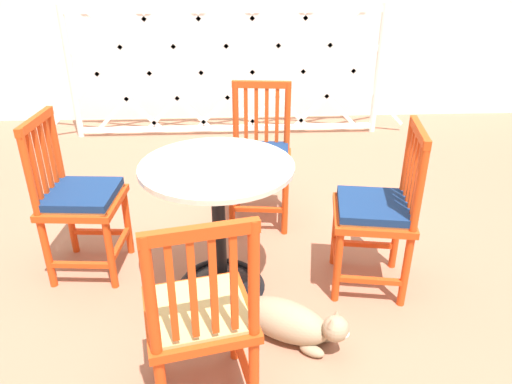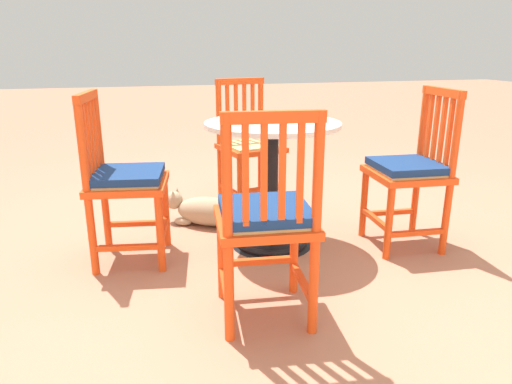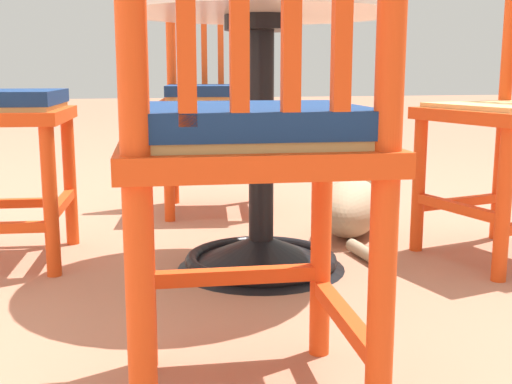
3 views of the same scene
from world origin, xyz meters
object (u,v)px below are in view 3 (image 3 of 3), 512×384
(orange_chair_by_planter, at_px, (213,99))
(cafe_table, at_px, (261,170))
(orange_chair_at_corner, at_px, (249,143))
(tabby_cat, at_px, (354,205))

(orange_chair_by_planter, bearing_deg, cafe_table, 179.41)
(orange_chair_at_corner, xyz_separation_m, tabby_cat, (1.10, -0.63, -0.35))
(orange_chair_at_corner, bearing_deg, cafe_table, -15.45)
(cafe_table, relative_size, orange_chair_by_planter, 0.83)
(tabby_cat, bearing_deg, cafe_table, 128.84)
(cafe_table, height_order, orange_chair_by_planter, orange_chair_by_planter)
(cafe_table, distance_m, orange_chair_by_planter, 0.83)
(cafe_table, bearing_deg, orange_chair_at_corner, 164.55)
(orange_chair_by_planter, bearing_deg, orange_chair_at_corner, 172.12)
(orange_chair_by_planter, relative_size, tabby_cat, 1.28)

